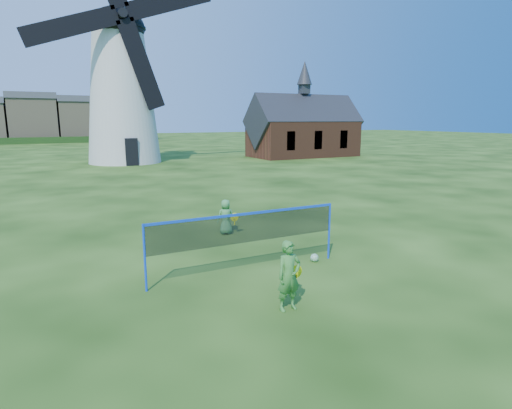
{
  "coord_description": "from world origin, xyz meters",
  "views": [
    {
      "loc": [
        -4.94,
        -9.5,
        3.77
      ],
      "look_at": [
        0.2,
        0.5,
        1.5
      ],
      "focal_mm": 29.66,
      "sensor_mm": 36.0,
      "label": 1
    }
  ],
  "objects_px": {
    "windmill": "(121,87)",
    "chapel": "(303,130)",
    "badminton_net": "(247,229)",
    "player_boy": "(226,217)",
    "play_ball": "(314,258)",
    "player_girl": "(289,276)"
  },
  "relations": [
    {
      "from": "player_girl",
      "to": "play_ball",
      "type": "bearing_deg",
      "value": 44.54
    },
    {
      "from": "player_girl",
      "to": "play_ball",
      "type": "distance_m",
      "value": 3.12
    },
    {
      "from": "windmill",
      "to": "player_boy",
      "type": "xyz_separation_m",
      "value": [
        -1.48,
        -26.01,
        -5.91
      ]
    },
    {
      "from": "windmill",
      "to": "player_girl",
      "type": "bearing_deg",
      "value": -94.72
    },
    {
      "from": "player_girl",
      "to": "player_boy",
      "type": "xyz_separation_m",
      "value": [
        1.15,
        5.88,
        -0.13
      ]
    },
    {
      "from": "windmill",
      "to": "play_ball",
      "type": "relative_size",
      "value": 88.01
    },
    {
      "from": "badminton_net",
      "to": "play_ball",
      "type": "height_order",
      "value": "badminton_net"
    },
    {
      "from": "player_girl",
      "to": "windmill",
      "type": "bearing_deg",
      "value": 84.48
    },
    {
      "from": "windmill",
      "to": "play_ball",
      "type": "height_order",
      "value": "windmill"
    },
    {
      "from": "chapel",
      "to": "badminton_net",
      "type": "relative_size",
      "value": 2.22
    },
    {
      "from": "player_boy",
      "to": "badminton_net",
      "type": "bearing_deg",
      "value": 84.04
    },
    {
      "from": "badminton_net",
      "to": "player_girl",
      "type": "distance_m",
      "value": 2.28
    },
    {
      "from": "windmill",
      "to": "chapel",
      "type": "height_order",
      "value": "windmill"
    },
    {
      "from": "player_girl",
      "to": "play_ball",
      "type": "relative_size",
      "value": 6.52
    },
    {
      "from": "badminton_net",
      "to": "player_boy",
      "type": "bearing_deg",
      "value": 74.75
    },
    {
      "from": "windmill",
      "to": "chapel",
      "type": "xyz_separation_m",
      "value": [
        17.56,
        -1.8,
        -3.82
      ]
    },
    {
      "from": "chapel",
      "to": "play_ball",
      "type": "height_order",
      "value": "chapel"
    },
    {
      "from": "player_boy",
      "to": "chapel",
      "type": "bearing_deg",
      "value": -118.89
    },
    {
      "from": "player_boy",
      "to": "play_ball",
      "type": "relative_size",
      "value": 5.31
    },
    {
      "from": "chapel",
      "to": "play_ball",
      "type": "xyz_separation_m",
      "value": [
        -18.04,
        -27.91,
        -2.56
      ]
    },
    {
      "from": "badminton_net",
      "to": "player_boy",
      "type": "distance_m",
      "value": 3.82
    },
    {
      "from": "player_boy",
      "to": "player_girl",
      "type": "bearing_deg",
      "value": 88.22
    }
  ]
}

